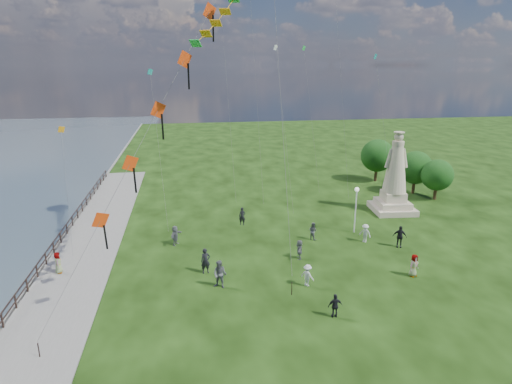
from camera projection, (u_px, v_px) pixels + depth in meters
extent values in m
cube|color=slate|center=(44.00, 268.00, 31.48)|extent=(0.30, 160.00, 0.60)
cube|color=slate|center=(73.00, 275.00, 29.91)|extent=(5.00, 60.00, 0.10)
cylinder|color=black|center=(2.00, 321.00, 23.74)|extent=(0.11, 0.11, 1.00)
cylinder|color=black|center=(16.00, 302.00, 25.64)|extent=(0.11, 0.11, 1.00)
cylinder|color=black|center=(27.00, 286.00, 27.53)|extent=(0.11, 0.11, 1.00)
cylinder|color=black|center=(37.00, 272.00, 29.42)|extent=(0.11, 0.11, 1.00)
cylinder|color=black|center=(46.00, 259.00, 31.31)|extent=(0.11, 0.11, 1.00)
cylinder|color=black|center=(54.00, 248.00, 33.20)|extent=(0.11, 0.11, 1.00)
cylinder|color=black|center=(61.00, 238.00, 35.09)|extent=(0.11, 0.11, 1.00)
cylinder|color=black|center=(67.00, 230.00, 36.99)|extent=(0.11, 0.11, 1.00)
cylinder|color=black|center=(72.00, 222.00, 38.88)|extent=(0.11, 0.11, 1.00)
cylinder|color=black|center=(78.00, 214.00, 40.77)|extent=(0.11, 0.11, 1.00)
cylinder|color=black|center=(82.00, 208.00, 42.66)|extent=(0.11, 0.11, 1.00)
cylinder|color=black|center=(86.00, 202.00, 44.55)|extent=(0.11, 0.11, 1.00)
cylinder|color=black|center=(90.00, 196.00, 46.44)|extent=(0.11, 0.11, 1.00)
cylinder|color=black|center=(94.00, 191.00, 48.33)|extent=(0.11, 0.11, 1.00)
cylinder|color=black|center=(97.00, 186.00, 50.23)|extent=(0.11, 0.11, 1.00)
cylinder|color=black|center=(100.00, 182.00, 52.12)|extent=(0.11, 0.11, 1.00)
cylinder|color=black|center=(103.00, 178.00, 54.01)|extent=(0.11, 0.11, 1.00)
cylinder|color=black|center=(106.00, 174.00, 55.90)|extent=(0.11, 0.11, 1.00)
cube|color=black|center=(45.00, 253.00, 31.17)|extent=(0.06, 52.00, 0.06)
cube|color=black|center=(46.00, 259.00, 31.30)|extent=(0.06, 52.00, 0.06)
cube|color=#BFB091|center=(392.00, 209.00, 43.08)|extent=(4.29, 4.29, 0.56)
cube|color=#BFB091|center=(393.00, 203.00, 42.92)|extent=(3.27, 3.27, 0.56)
cube|color=#BFB091|center=(393.00, 196.00, 42.70)|extent=(2.25, 2.25, 0.94)
cylinder|color=#BFB091|center=(398.00, 143.00, 41.18)|extent=(1.23, 1.23, 0.38)
sphere|color=#BFB091|center=(399.00, 137.00, 41.01)|extent=(0.86, 0.86, 0.86)
cylinder|color=#BFB091|center=(399.00, 132.00, 40.88)|extent=(1.03, 1.03, 0.09)
cylinder|color=silver|center=(355.00, 212.00, 37.18)|extent=(0.11, 0.11, 3.82)
sphere|color=white|center=(357.00, 189.00, 36.60)|extent=(0.38, 0.38, 0.38)
cylinder|color=#382314|center=(414.00, 185.00, 48.95)|extent=(0.36, 0.36, 1.87)
sphere|color=#0F3711|center=(416.00, 167.00, 48.35)|extent=(3.74, 3.74, 3.74)
cylinder|color=#382314|center=(435.00, 192.00, 46.77)|extent=(0.36, 0.36, 1.70)
sphere|color=#0F3711|center=(437.00, 175.00, 46.23)|extent=(3.39, 3.39, 3.39)
cylinder|color=#382314|center=(376.00, 173.00, 54.08)|extent=(0.36, 0.36, 2.04)
sphere|color=#0F3711|center=(377.00, 156.00, 53.43)|extent=(4.08, 4.08, 4.08)
imported|color=black|center=(206.00, 261.00, 30.10)|extent=(0.75, 0.57, 1.84)
imported|color=#595960|center=(220.00, 274.00, 28.07)|extent=(1.10, 0.94, 1.93)
imported|color=silver|center=(307.00, 275.00, 28.38)|extent=(1.02, 1.08, 1.52)
imported|color=black|center=(335.00, 306.00, 24.81)|extent=(0.88, 0.45, 1.49)
imported|color=#595960|center=(414.00, 265.00, 29.66)|extent=(0.93, 0.77, 1.63)
imported|color=#595960|center=(175.00, 235.00, 34.89)|extent=(1.31, 1.64, 1.64)
imported|color=black|center=(242.00, 216.00, 39.25)|extent=(0.70, 0.56, 1.67)
imported|color=#595960|center=(313.00, 231.00, 35.96)|extent=(0.81, 0.86, 1.52)
imported|color=silver|center=(365.00, 233.00, 35.45)|extent=(1.07, 1.10, 1.57)
imported|color=black|center=(400.00, 237.00, 34.42)|extent=(1.19, 0.95, 1.82)
imported|color=#595960|center=(58.00, 264.00, 29.95)|extent=(0.56, 0.81, 1.56)
imported|color=#595960|center=(299.00, 249.00, 32.39)|extent=(0.82, 1.48, 1.51)
cylinder|color=black|center=(39.00, 351.00, 21.36)|extent=(0.06, 0.06, 0.90)
cube|color=#E43D0D|center=(101.00, 220.00, 22.56)|extent=(0.87, 0.64, 1.03)
cube|color=black|center=(106.00, 237.00, 22.76)|extent=(0.10, 0.28, 1.48)
cube|color=#E43D0D|center=(130.00, 163.00, 23.26)|extent=(0.87, 0.64, 1.03)
cube|color=black|center=(135.00, 181.00, 23.46)|extent=(0.10, 0.28, 1.48)
cube|color=#E43D0D|center=(158.00, 110.00, 23.95)|extent=(0.87, 0.64, 1.03)
cube|color=black|center=(163.00, 127.00, 24.16)|extent=(0.10, 0.28, 1.48)
cube|color=#E43D0D|center=(185.00, 59.00, 24.65)|extent=(0.87, 0.64, 1.03)
cube|color=black|center=(189.00, 76.00, 24.86)|extent=(0.10, 0.28, 1.48)
cube|color=#E43D0D|center=(210.00, 12.00, 25.35)|extent=(0.87, 0.64, 1.03)
cube|color=black|center=(213.00, 29.00, 25.55)|extent=(0.10, 0.28, 1.48)
cylinder|color=black|center=(292.00, 288.00, 27.33)|extent=(0.06, 0.06, 0.90)
cube|color=orange|center=(225.00, 12.00, 20.96)|extent=(0.66, 0.69, 0.27)
cube|color=orange|center=(216.00, 23.00, 20.45)|extent=(0.64, 0.68, 0.28)
cube|color=orange|center=(206.00, 34.00, 19.93)|extent=(0.62, 0.67, 0.30)
cube|color=green|center=(195.00, 43.00, 19.39)|extent=(0.60, 0.66, 0.31)
cube|color=teal|center=(150.00, 72.00, 38.53)|extent=(0.51, 0.39, 0.57)
cylinder|color=#595959|center=(159.00, 151.00, 38.17)|extent=(1.02, 5.02, 13.53)
cube|color=silver|center=(275.00, 48.00, 42.38)|extent=(0.51, 0.39, 0.57)
cylinder|color=#595959|center=(285.00, 131.00, 42.34)|extent=(1.02, 5.02, 15.78)
cylinder|color=#595959|center=(342.00, 95.00, 46.04)|extent=(1.02, 5.02, 22.05)
cylinder|color=#595959|center=(227.00, 85.00, 44.43)|extent=(1.02, 5.02, 24.16)
cube|color=green|center=(304.00, 48.00, 49.39)|extent=(0.51, 0.39, 0.57)
cylinder|color=#595959|center=(312.00, 120.00, 49.39)|extent=(1.02, 5.02, 16.00)
cube|color=orange|center=(61.00, 129.00, 34.79)|extent=(0.51, 0.39, 0.57)
cylinder|color=#595959|center=(67.00, 191.00, 33.80)|extent=(1.02, 5.01, 9.09)
cylinder|color=#595959|center=(255.00, 71.00, 43.57)|extent=(1.02, 5.02, 27.08)
cube|color=teal|center=(375.00, 57.00, 42.64)|extent=(0.51, 0.39, 0.57)
cylinder|color=#595959|center=(385.00, 135.00, 42.48)|extent=(1.02, 5.02, 14.94)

